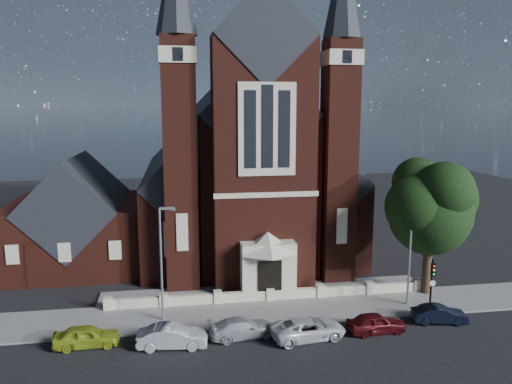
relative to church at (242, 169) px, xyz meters
The scene contains 16 objects.
ground 11.40m from the church, 90.00° to the right, with size 120.00×120.00×0.00m, color black.
pavement_strip 20.18m from the church, 90.00° to the right, with size 60.00×5.00×0.12m, color gray.
forecourt_paving 16.60m from the church, 90.00° to the right, with size 26.00×3.00×0.14m, color gray.
forecourt_wall 18.37m from the church, 90.00° to the right, with size 24.00×0.40×0.90m, color #C1B99A.
church is the anchor object (origin of this frame).
parish_hall 17.26m from the church, 162.84° to the right, with size 12.00×12.20×10.24m.
street_tree 21.38m from the church, 53.83° to the right, with size 6.40×6.60×10.70m.
street_lamp_left 20.84m from the church, 112.66° to the right, with size 1.16×0.22×8.09m.
street_lamp_right 21.76m from the church, 61.96° to the right, with size 1.16×0.22×8.09m.
traffic_signal 23.94m from the church, 61.80° to the right, with size 0.28×0.42×4.00m.
car_lime_van 26.35m from the church, 119.86° to the right, with size 1.61×3.99×1.36m, color #9BAE22.
car_silver_a 25.12m from the church, 107.76° to the right, with size 1.50×4.29×1.41m, color #A8ADB0.
car_silver_b 23.56m from the church, 97.35° to the right, with size 1.77×4.36×1.27m, color #A5A8AD.
car_white_suv 24.21m from the church, 86.83° to the right, with size 2.25×4.87×1.35m, color white.
car_dark_red 24.77m from the church, 75.48° to the right, with size 1.57×3.90×1.33m, color #4C0D11.
car_navy 25.77m from the church, 63.94° to the right, with size 1.30×3.73×1.23m, color black.
Camera 1 is at (-6.71, -29.13, 14.76)m, focal length 35.00 mm.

